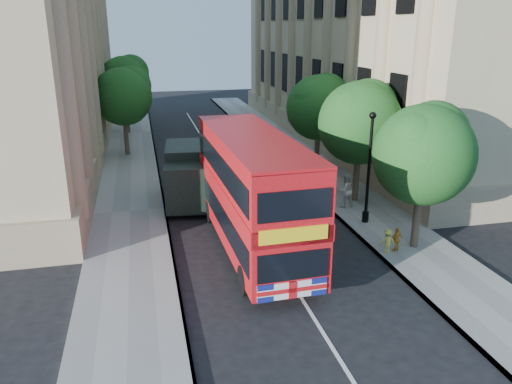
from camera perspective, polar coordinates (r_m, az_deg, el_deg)
ground at (r=17.27m, az=5.48°, el=-12.36°), size 120.00×120.00×0.00m
pavement_right at (r=27.70m, az=10.28°, el=-0.36°), size 3.50×80.00×0.12m
pavement_left at (r=25.58m, az=-14.17°, el=-2.22°), size 3.50×80.00×0.12m
building_right at (r=42.39m, az=13.79°, el=18.10°), size 12.00×38.00×18.00m
tree_right_near at (r=20.68m, az=18.71°, el=4.66°), size 4.00×4.00×6.08m
tree_right_mid at (r=25.82m, az=11.86°, el=8.24°), size 4.20×4.20×6.37m
tree_right_far at (r=31.31m, az=7.24°, el=9.95°), size 4.00×4.00×6.15m
tree_left_far at (r=36.34m, az=-14.92°, el=10.84°), size 4.00×4.00×6.30m
tree_left_back at (r=44.26m, az=-14.75°, el=12.44°), size 4.20×4.20×6.65m
lamp_post at (r=23.22m, az=12.75°, el=2.17°), size 0.32×0.32×5.16m
double_decker_bus at (r=20.03m, az=-0.39°, el=0.29°), size 3.02×10.23×4.69m
box_van at (r=25.90m, az=-7.83°, el=1.70°), size 2.60×5.39×2.98m
police_constable at (r=17.31m, az=2.06°, el=-9.06°), size 0.70×0.56×1.66m
woman_pedestrian at (r=25.42m, az=10.19°, el=0.20°), size 0.97×0.81×1.78m
child_a at (r=21.06m, az=15.79°, el=-5.23°), size 0.64×0.42×1.01m
child_b at (r=20.79m, az=14.81°, el=-5.45°), size 0.73×0.53×1.01m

